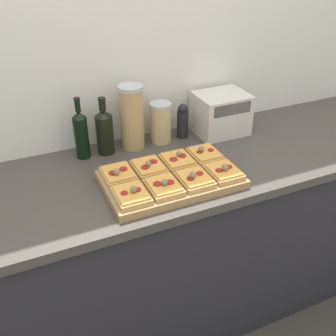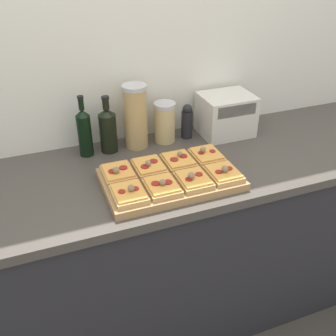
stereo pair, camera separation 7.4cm
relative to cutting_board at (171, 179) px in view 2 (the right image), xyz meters
name	(u,v)px [view 2 (the right image)]	position (x,y,z in m)	size (l,w,h in m)	color
wall_back	(136,66)	(0.02, 0.48, 0.32)	(6.00, 0.06, 2.50)	silver
kitchen_counter	(164,246)	(0.02, 0.12, -0.47)	(2.63, 0.67, 0.91)	#232328
cutting_board	(171,179)	(0.00, 0.00, 0.00)	(0.54, 0.33, 0.03)	#A37A4C
pizza_slice_back_left	(118,173)	(-0.19, 0.08, 0.03)	(0.12, 0.14, 0.05)	tan
pizza_slice_back_midleft	(149,167)	(-0.07, 0.08, 0.03)	(0.12, 0.14, 0.05)	tan
pizza_slice_back_midright	(179,161)	(0.07, 0.08, 0.03)	(0.12, 0.14, 0.05)	tan
pizza_slice_back_right	(207,155)	(0.19, 0.08, 0.03)	(0.12, 0.14, 0.05)	tan
pizza_slice_front_left	(129,194)	(-0.19, -0.08, 0.03)	(0.12, 0.14, 0.05)	tan
pizza_slice_front_midleft	(162,186)	(-0.06, -0.08, 0.03)	(0.12, 0.14, 0.05)	tan
pizza_slice_front_midright	(193,180)	(0.06, -0.08, 0.03)	(0.12, 0.14, 0.05)	tan
pizza_slice_front_right	(224,173)	(0.19, -0.08, 0.03)	(0.12, 0.14, 0.06)	tan
olive_oil_bottle	(84,132)	(-0.27, 0.35, 0.10)	(0.06, 0.06, 0.28)	black
wine_bottle	(108,129)	(-0.17, 0.35, 0.09)	(0.08, 0.08, 0.26)	black
grain_jar_tall	(136,117)	(-0.03, 0.35, 0.13)	(0.11, 0.11, 0.30)	tan
grain_jar_short	(165,122)	(0.11, 0.35, 0.08)	(0.10, 0.10, 0.19)	tan
pepper_mill	(187,121)	(0.22, 0.35, 0.07)	(0.05, 0.05, 0.17)	black
toaster_oven	(226,115)	(0.41, 0.32, 0.08)	(0.27, 0.20, 0.20)	beige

